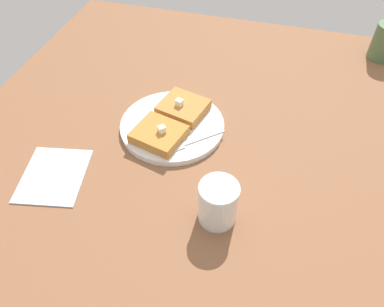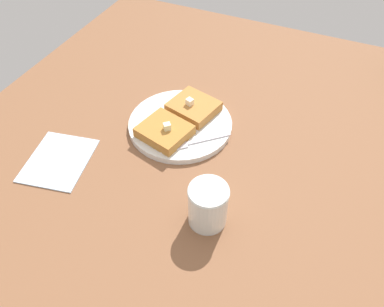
{
  "view_description": "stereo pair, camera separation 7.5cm",
  "coord_description": "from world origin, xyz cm",
  "views": [
    {
      "loc": [
        -59.69,
        -13.78,
        61.59
      ],
      "look_at": [
        -10.58,
        -0.08,
        6.8
      ],
      "focal_mm": 35.0,
      "sensor_mm": 36.0,
      "label": 1
    },
    {
      "loc": [
        -57.15,
        -20.81,
        61.59
      ],
      "look_at": [
        -10.58,
        -0.08,
        6.8
      ],
      "focal_mm": 35.0,
      "sensor_mm": 36.0,
      "label": 2
    }
  ],
  "objects": [
    {
      "name": "napkin",
      "position": [
        -20.23,
        26.67,
        2.45
      ],
      "size": [
        17.08,
        15.19,
        0.3
      ],
      "primitive_type": "cube",
      "rotation": [
        0.0,
        0.0,
        0.19
      ],
      "color": "silver",
      "rests_on": "table_surface"
    },
    {
      "name": "toast_slice_left",
      "position": [
        -5.3,
        8.87,
        4.9
      ],
      "size": [
        11.47,
        12.2,
        2.35
      ],
      "primitive_type": "cube",
      "rotation": [
        0.0,
        0.0,
        -0.25
      ],
      "color": "#B07533",
      "rests_on": "plate"
    },
    {
      "name": "table_surface",
      "position": [
        0.0,
        0.0,
        1.15
      ],
      "size": [
        110.38,
        110.38,
        2.3
      ],
      "primitive_type": "cube",
      "color": "brown",
      "rests_on": "ground"
    },
    {
      "name": "syrup_jar",
      "position": [
        -20.88,
        -7.75,
        6.59
      ],
      "size": [
        7.34,
        7.34,
        8.87
      ],
      "color": "#562C0B",
      "rests_on": "table_surface"
    },
    {
      "name": "fork",
      "position": [
        -5.28,
        2.49,
        3.91
      ],
      "size": [
        11.76,
        12.86,
        0.36
      ],
      "color": "silver",
      "rests_on": "plate"
    },
    {
      "name": "butter_pat_secondary",
      "position": [
        4.01,
        7.01,
        6.83
      ],
      "size": [
        1.8,
        1.89,
        1.52
      ],
      "primitive_type": "cube",
      "rotation": [
        0.0,
        0.0,
        1.22
      ],
      "color": "#F8E8C4",
      "rests_on": "toast_slice_middle"
    },
    {
      "name": "plate",
      "position": [
        -0.29,
        7.6,
        3.13
      ],
      "size": [
        23.78,
        23.78,
        1.43
      ],
      "color": "silver",
      "rests_on": "table_surface"
    },
    {
      "name": "butter_pat_primary",
      "position": [
        -5.56,
        8.02,
        6.83
      ],
      "size": [
        2.03,
        2.04,
        1.52
      ],
      "primitive_type": "cube",
      "rotation": [
        0.0,
        0.0,
        2.33
      ],
      "color": "beige",
      "rests_on": "toast_slice_left"
    },
    {
      "name": "toast_slice_middle",
      "position": [
        4.73,
        6.32,
        4.9
      ],
      "size": [
        11.47,
        12.2,
        2.35
      ],
      "primitive_type": "cube",
      "rotation": [
        0.0,
        0.0,
        -0.25
      ],
      "color": "#B37334",
      "rests_on": "plate"
    }
  ]
}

